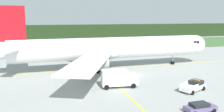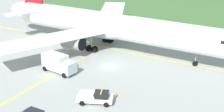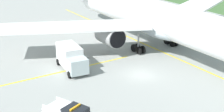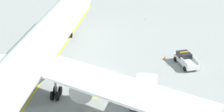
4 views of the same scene
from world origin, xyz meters
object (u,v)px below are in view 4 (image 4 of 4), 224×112
Objects in this scene: ops_pickup_truck at (186,59)px; catering_truck at (144,90)px; apron_cone at (165,58)px; airliner at (35,54)px.

catering_truck is at bearing 154.32° from ops_pickup_truck.
catering_truck is at bearing 169.48° from apron_cone.
airliner reaches higher than ops_pickup_truck.
apron_cone is (1.45, 3.25, -0.58)m from ops_pickup_truck.
airliner is 85.52× the size of apron_cone.
ops_pickup_truck is 13.25m from catering_truck.
airliner is 10.07× the size of ops_pickup_truck.
apron_cone is at bearing -56.88° from airliner.
airliner is 15.57m from catering_truck.
airliner is 8.35× the size of catering_truck.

